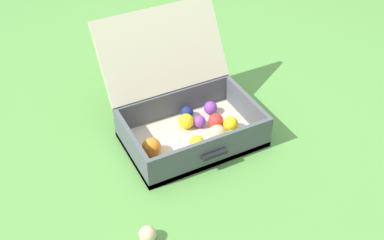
# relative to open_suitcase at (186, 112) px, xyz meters

# --- Properties ---
(ground_plane) EXTENTS (16.00, 16.00, 0.00)m
(ground_plane) POSITION_rel_open_suitcase_xyz_m (-0.02, -0.02, -0.11)
(ground_plane) COLOR #569342
(open_suitcase) EXTENTS (0.56, 0.59, 0.47)m
(open_suitcase) POSITION_rel_open_suitcase_xyz_m (0.00, 0.00, 0.00)
(open_suitcase) COLOR beige
(open_suitcase) RESTS_ON ground
(stray_ball_on_grass) EXTENTS (0.06, 0.06, 0.06)m
(stray_ball_on_grass) POSITION_rel_open_suitcase_xyz_m (-0.38, -0.46, -0.08)
(stray_ball_on_grass) COLOR #D1B784
(stray_ball_on_grass) RESTS_ON ground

